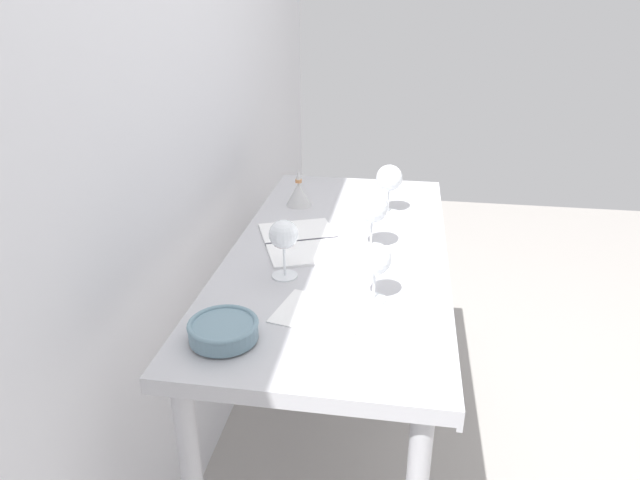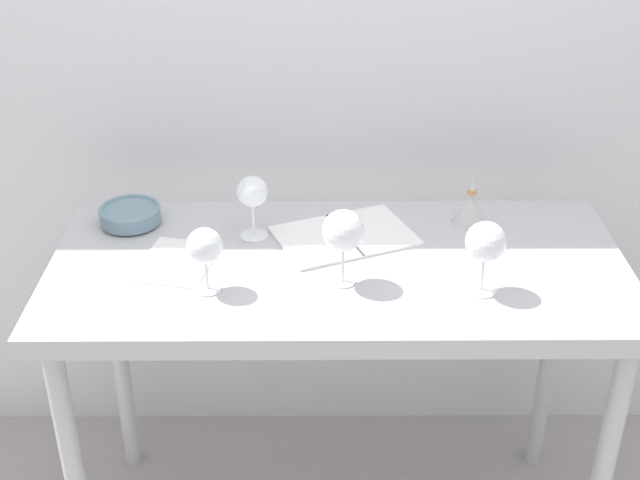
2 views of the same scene
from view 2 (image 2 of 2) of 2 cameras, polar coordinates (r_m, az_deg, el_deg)
The scene contains 10 objects.
back_wall at distance 2.36m, azimuth 1.05°, elevation 13.22°, with size 3.80×0.04×2.60m, color silver.
steel_counter at distance 2.12m, azimuth 1.22°, elevation -3.89°, with size 1.40×0.65×0.90m.
wine_glass_near_left at distance 1.91m, azimuth -7.74°, elevation -0.51°, with size 0.08×0.08×0.16m.
wine_glass_near_right at distance 1.92m, azimuth 11.04°, elevation -0.24°, with size 0.09×0.09×0.17m.
wine_glass_far_left at distance 2.12m, azimuth -4.56°, elevation 3.09°, with size 0.08×0.08×0.17m.
wine_glass_near_center at distance 1.91m, azimuth 1.57°, elevation 0.54°, with size 0.10×0.10×0.19m.
open_notebook at distance 2.16m, azimuth 1.66°, elevation 0.28°, with size 0.40×0.34×0.01m.
tasting_sheet_upper at distance 2.08m, azimuth -9.59°, elevation -1.45°, with size 0.17×0.22×0.00m, color white.
tasting_bowl at distance 2.27m, azimuth -12.61°, elevation 1.69°, with size 0.16×0.16×0.05m.
decanter_funnel at distance 2.24m, azimuth 10.06°, elevation 2.13°, with size 0.09×0.09×0.13m.
Camera 2 is at (-0.05, -1.78, 1.95)m, focal length 47.72 mm.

